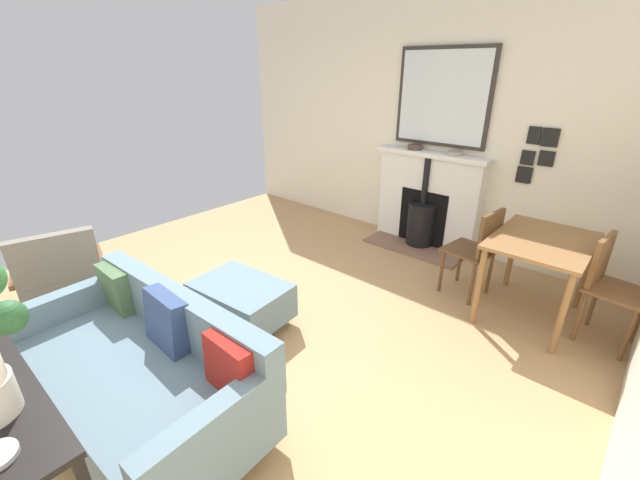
% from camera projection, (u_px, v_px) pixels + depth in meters
% --- Properties ---
extents(ground_plane, '(5.97, 5.32, 0.01)m').
position_uv_depth(ground_plane, '(217.00, 335.00, 3.27)').
color(ground_plane, tan).
extents(wall_left, '(0.12, 5.32, 2.85)m').
position_uv_depth(wall_left, '(412.00, 121.00, 4.75)').
color(wall_left, silver).
rests_on(wall_left, ground).
extents(fireplace, '(0.59, 1.32, 1.14)m').
position_uv_depth(fireplace, '(426.00, 205.00, 4.76)').
color(fireplace, brown).
rests_on(fireplace, ground).
extents(mirror_over_mantel, '(0.04, 1.08, 1.04)m').
position_uv_depth(mirror_over_mantel, '(443.00, 98.00, 4.34)').
color(mirror_over_mantel, '#2D2823').
extents(mantel_bowl_near, '(0.17, 0.17, 0.05)m').
position_uv_depth(mantel_bowl_near, '(415.00, 147.00, 4.64)').
color(mantel_bowl_near, '#47382D').
rests_on(mantel_bowl_near, fireplace).
extents(mantel_bowl_far, '(0.16, 0.16, 0.04)m').
position_uv_depth(mantel_bowl_far, '(454.00, 153.00, 4.35)').
color(mantel_bowl_far, '#9E9384').
rests_on(mantel_bowl_far, fireplace).
extents(sofa, '(0.90, 1.78, 0.76)m').
position_uv_depth(sofa, '(143.00, 368.00, 2.43)').
color(sofa, '#B2B2B7').
rests_on(sofa, ground).
extents(ottoman, '(0.61, 0.82, 0.38)m').
position_uv_depth(ottoman, '(241.00, 299.00, 3.32)').
color(ottoman, '#B2B2B7').
rests_on(ottoman, ground).
extents(armchair_accent, '(0.79, 0.72, 0.85)m').
position_uv_depth(armchair_accent, '(60.00, 269.00, 3.31)').
color(armchair_accent, brown).
rests_on(armchair_accent, ground).
extents(dining_table, '(0.95, 0.72, 0.73)m').
position_uv_depth(dining_table, '(541.00, 251.00, 3.28)').
color(dining_table, olive).
rests_on(dining_table, ground).
extents(dining_chair_near_fireplace, '(0.45, 0.45, 0.88)m').
position_uv_depth(dining_chair_near_fireplace, '(478.00, 246.00, 3.62)').
color(dining_chair_near_fireplace, brown).
rests_on(dining_chair_near_fireplace, ground).
extents(dining_chair_by_back_wall, '(0.45, 0.45, 0.87)m').
position_uv_depth(dining_chair_by_back_wall, '(609.00, 281.00, 3.03)').
color(dining_chair_by_back_wall, brown).
rests_on(dining_chair_by_back_wall, ground).
extents(photo_gallery_row, '(0.02, 0.31, 0.56)m').
position_uv_depth(photo_gallery_row, '(537.00, 153.00, 3.91)').
color(photo_gallery_row, black).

